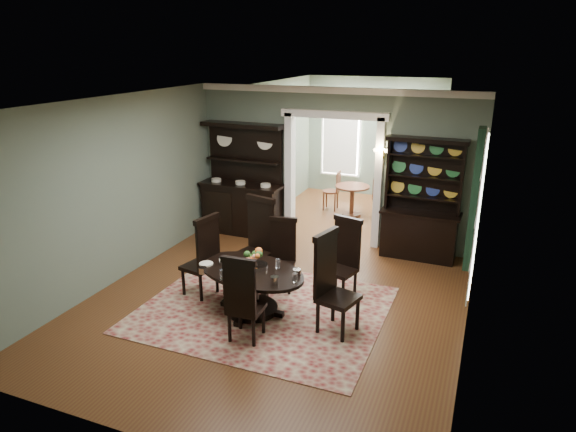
% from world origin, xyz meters
% --- Properties ---
extents(room, '(5.51, 6.01, 3.01)m').
position_xyz_m(room, '(0.00, 0.04, 1.58)').
color(room, '#5B3518').
rests_on(room, ground).
extents(parlor, '(3.51, 3.50, 3.01)m').
position_xyz_m(parlor, '(0.00, 5.53, 1.52)').
color(parlor, '#5B3518').
rests_on(parlor, ground).
extents(doorway_trim, '(2.08, 0.25, 2.57)m').
position_xyz_m(doorway_trim, '(0.00, 3.00, 1.62)').
color(doorway_trim, white).
rests_on(doorway_trim, floor).
extents(right_window, '(0.15, 1.47, 2.12)m').
position_xyz_m(right_window, '(2.69, 0.93, 1.60)').
color(right_window, white).
rests_on(right_window, wall_right).
extents(wall_sconce, '(0.27, 0.21, 0.21)m').
position_xyz_m(wall_sconce, '(0.95, 2.85, 1.89)').
color(wall_sconce, gold).
rests_on(wall_sconce, back_wall_right).
extents(rug, '(3.50, 2.91, 0.01)m').
position_xyz_m(rug, '(-0.07, -0.16, 0.01)').
color(rug, maroon).
rests_on(rug, floor).
extents(dining_table, '(1.97, 1.97, 0.68)m').
position_xyz_m(dining_table, '(-0.20, -0.27, 0.47)').
color(dining_table, black).
rests_on(dining_table, rug).
extents(centerpiece, '(1.58, 1.02, 0.26)m').
position_xyz_m(centerpiece, '(-0.15, -0.19, 0.75)').
color(centerpiece, silver).
rests_on(centerpiece, dining_table).
extents(chair_far_left, '(0.64, 0.62, 1.44)m').
position_xyz_m(chair_far_left, '(-0.56, 0.70, 0.76)').
color(chair_far_left, black).
rests_on(chair_far_left, rug).
extents(chair_far_mid, '(0.50, 0.48, 1.16)m').
position_xyz_m(chair_far_mid, '(-0.10, 0.66, 0.61)').
color(chair_far_mid, black).
rests_on(chair_far_mid, rug).
extents(chair_far_right, '(0.57, 0.55, 1.27)m').
position_xyz_m(chair_far_right, '(0.89, 0.74, 0.66)').
color(chair_far_right, black).
rests_on(chair_far_right, rug).
extents(chair_end_left, '(0.56, 0.58, 1.33)m').
position_xyz_m(chair_end_left, '(-1.09, -0.08, 0.70)').
color(chair_end_left, black).
rests_on(chair_end_left, rug).
extents(chair_end_right, '(0.61, 0.63, 1.41)m').
position_xyz_m(chair_end_right, '(1.01, -0.31, 0.74)').
color(chair_end_right, black).
rests_on(chair_end_right, rug).
extents(chair_near, '(0.48, 0.45, 1.24)m').
position_xyz_m(chair_near, '(0.05, -1.05, 0.65)').
color(chair_near, black).
rests_on(chair_near, rug).
extents(sideboard, '(1.73, 0.64, 2.27)m').
position_xyz_m(sideboard, '(-1.84, 2.74, 0.79)').
color(sideboard, black).
rests_on(sideboard, floor).
extents(welsh_dresser, '(1.42, 0.55, 2.20)m').
position_xyz_m(welsh_dresser, '(1.75, 2.76, 0.80)').
color(welsh_dresser, black).
rests_on(welsh_dresser, floor).
extents(parlor_table, '(0.77, 0.77, 0.71)m').
position_xyz_m(parlor_table, '(-0.02, 4.61, 0.47)').
color(parlor_table, brown).
rests_on(parlor_table, parlor_floor).
extents(parlor_chair_left, '(0.40, 0.39, 0.93)m').
position_xyz_m(parlor_chair_left, '(-0.55, 4.90, 0.50)').
color(parlor_chair_left, brown).
rests_on(parlor_chair_left, parlor_floor).
extents(parlor_chair_right, '(0.44, 0.43, 0.92)m').
position_xyz_m(parlor_chair_right, '(0.63, 4.69, 0.49)').
color(parlor_chair_right, brown).
rests_on(parlor_chair_right, parlor_floor).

